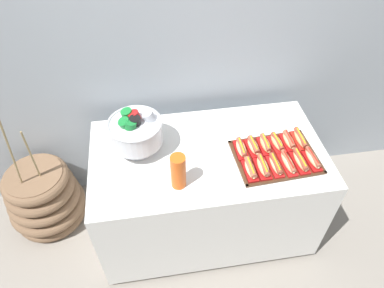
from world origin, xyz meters
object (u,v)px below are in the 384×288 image
object	(u,v)px
hot_dog_5	(312,159)
punch_bowl	(136,131)
hot_dog_0	(250,169)
hot_dog_7	(253,146)
buffet_table	(206,190)
hot_dog_2	(275,165)
hot_dog_8	(265,144)
hot_dog_1	(263,167)
hot_dog_4	(300,161)
hot_dog_3	(288,163)
hot_dog_9	(277,143)
hot_dog_6	(241,149)
serving_tray	(275,157)
floor_vase	(44,197)
hot_dog_11	(300,139)
cup_stack	(178,171)
hot_dog_10	(289,141)

from	to	relation	value
hot_dog_5	punch_bowl	bearing A→B (deg)	164.70
hot_dog_0	hot_dog_7	xyz separation A→B (m)	(0.07, 0.17, -0.00)
buffet_table	hot_dog_0	bearing A→B (deg)	-44.16
hot_dog_0	hot_dog_2	size ratio (longest dim) A/B	0.97
hot_dog_8	hot_dog_1	bearing A→B (deg)	-111.41
hot_dog_1	hot_dog_8	xyz separation A→B (m)	(0.07, 0.17, -0.00)
buffet_table	hot_dog_4	size ratio (longest dim) A/B	7.77
hot_dog_4	hot_dog_8	size ratio (longest dim) A/B	1.17
hot_dog_3	hot_dog_9	world-z (taller)	hot_dog_3
hot_dog_9	hot_dog_8	bearing A→B (deg)	-176.97
hot_dog_6	serving_tray	bearing A→B (deg)	-20.72
hot_dog_0	hot_dog_5	size ratio (longest dim) A/B	0.93
hot_dog_0	punch_bowl	size ratio (longest dim) A/B	0.51
buffet_table	hot_dog_0	xyz separation A→B (m)	(0.20, -0.20, 0.41)
hot_dog_4	hot_dog_5	bearing A→B (deg)	3.03
hot_dog_0	hot_dog_6	xyz separation A→B (m)	(-0.01, 0.16, -0.00)
floor_vase	punch_bowl	world-z (taller)	floor_vase
hot_dog_1	hot_dog_4	world-z (taller)	hot_dog_1
hot_dog_3	hot_dog_11	xyz separation A→B (m)	(0.14, 0.17, 0.00)
hot_dog_1	hot_dog_2	world-z (taller)	hot_dog_1
buffet_table	cup_stack	distance (m)	0.56
floor_vase	hot_dog_6	bearing A→B (deg)	-11.52
hot_dog_1	cup_stack	xyz separation A→B (m)	(-0.48, -0.02, 0.07)
buffet_table	hot_dog_2	xyz separation A→B (m)	(0.35, -0.19, 0.40)
punch_bowl	cup_stack	bearing A→B (deg)	-56.19
floor_vase	hot_dog_11	size ratio (longest dim) A/B	6.27
hot_dog_2	hot_dog_3	xyz separation A→B (m)	(0.07, 0.00, 0.00)
hot_dog_1	hot_dog_3	xyz separation A→B (m)	(0.15, 0.01, -0.00)
serving_tray	hot_dog_4	world-z (taller)	hot_dog_4
hot_dog_11	cup_stack	xyz separation A→B (m)	(-0.77, -0.20, 0.07)
hot_dog_10	punch_bowl	xyz separation A→B (m)	(-0.90, 0.11, 0.11)
hot_dog_0	hot_dog_3	xyz separation A→B (m)	(0.22, 0.01, -0.00)
hot_dog_0	hot_dog_5	world-z (taller)	hot_dog_0
serving_tray	hot_dog_0	distance (m)	0.21
hot_dog_9	cup_stack	size ratio (longest dim) A/B	0.72
hot_dog_5	hot_dog_10	world-z (taller)	same
hot_dog_6	hot_dog_9	size ratio (longest dim) A/B	1.00
serving_tray	cup_stack	xyz separation A→B (m)	(-0.59, -0.11, 0.11)
hot_dog_3	hot_dog_5	bearing A→B (deg)	3.03
hot_dog_0	serving_tray	bearing A→B (deg)	26.78
hot_dog_7	hot_dog_11	distance (m)	0.30
floor_vase	hot_dog_2	bearing A→B (deg)	-16.02
hot_dog_9	cup_stack	bearing A→B (deg)	-162.71
hot_dog_6	punch_bowl	size ratio (longest dim) A/B	0.50
hot_dog_2	hot_dog_9	world-z (taller)	same
hot_dog_5	hot_dog_6	size ratio (longest dim) A/B	1.10
buffet_table	hot_dog_1	world-z (taller)	hot_dog_1
hot_dog_2	hot_dog_8	world-z (taller)	hot_dog_8
hot_dog_6	cup_stack	bearing A→B (deg)	-155.45
buffet_table	hot_dog_5	distance (m)	0.73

